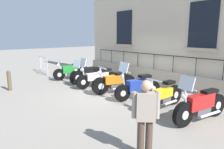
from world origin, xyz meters
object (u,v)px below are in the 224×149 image
Objects in this scene: motorcycle_black at (87,74)px; motorcycle_yellow at (163,96)px; motorcycle_orange at (114,82)px; motorcycle_blue at (138,87)px; pedestrian_standing at (146,115)px; motorcycle_red at (201,106)px; motorcycle_green at (71,71)px; motorcycle_white at (98,78)px; crowd_barrier at (44,64)px; bollard at (9,80)px.

motorcycle_yellow is at bearing 88.29° from motorcycle_black.
motorcycle_blue is at bearing 94.31° from motorcycle_orange.
motorcycle_blue is at bearing 89.07° from motorcycle_black.
pedestrian_standing is at bearing 44.21° from motorcycle_blue.
motorcycle_blue is at bearing -93.69° from motorcycle_red.
motorcycle_green is at bearing -82.00° from motorcycle_black.
pedestrian_standing is (2.55, 1.36, 0.45)m from motorcycle_yellow.
motorcycle_orange is (0.05, 1.21, -0.00)m from motorcycle_white.
motorcycle_blue reaches higher than motorcycle_yellow.
motorcycle_green is 0.93× the size of motorcycle_white.
motorcycle_blue is (-0.04, 2.43, 0.03)m from motorcycle_white.
motorcycle_black is at bearing -91.71° from motorcycle_yellow.
motorcycle_red is at bearing -178.09° from pedestrian_standing.
crowd_barrier is (0.45, -2.69, 0.13)m from motorcycle_green.
motorcycle_white is 1.03× the size of motorcycle_red.
motorcycle_green is 1.04× the size of motorcycle_yellow.
motorcycle_green is 1.02× the size of motorcycle_orange.
crowd_barrier is (0.47, -6.18, 0.13)m from motorcycle_orange.
motorcycle_red is at bearing 88.95° from motorcycle_orange.
crowd_barrier is at bearing -132.85° from bollard.
motorcycle_orange is 4.55m from bollard.
pedestrian_standing is (2.69, 6.05, 0.43)m from motorcycle_black.
motorcycle_blue reaches higher than motorcycle_black.
bollard is (3.22, -5.65, 0.03)m from motorcycle_yellow.
motorcycle_green is 5.92m from motorcycle_yellow.
motorcycle_blue is at bearing -135.79° from pedestrian_standing.
motorcycle_blue is 1.26× the size of pedestrian_standing.
bollard is at bearing -31.62° from motorcycle_white.
motorcycle_green reaches higher than bollard.
pedestrian_standing is at bearing 78.26° from crowd_barrier.
motorcycle_red is 1.36× the size of pedestrian_standing.
motorcycle_red reaches higher than crowd_barrier.
motorcycle_yellow is at bearing 90.20° from motorcycle_orange.
pedestrian_standing is (-0.67, 7.01, 0.42)m from bollard.
pedestrian_standing reaches higher than motorcycle_white.
bollard is at bearing -53.34° from motorcycle_blue.
motorcycle_white is 1.10× the size of motorcycle_blue.
pedestrian_standing is (2.63, 2.56, 0.40)m from motorcycle_blue.
pedestrian_standing reaches higher than motorcycle_orange.
pedestrian_standing is at bearing 66.01° from motorcycle_black.
pedestrian_standing is (2.54, 3.78, 0.43)m from motorcycle_orange.
motorcycle_yellow is 6.50m from bollard.
motorcycle_orange is at bearing 94.35° from crowd_barrier.
motorcycle_blue is 7.43m from crowd_barrier.
crowd_barrier is (0.56, -7.40, 0.10)m from motorcycle_blue.
motorcycle_black reaches higher than motorcycle_yellow.
crowd_barrier is (0.48, -8.61, 0.15)m from motorcycle_yellow.
motorcycle_black is 1.04× the size of crowd_barrier.
motorcycle_green is 4.72m from motorcycle_blue.
motorcycle_green is 2.28m from motorcycle_white.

